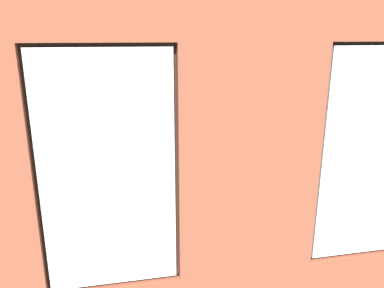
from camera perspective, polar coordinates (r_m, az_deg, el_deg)
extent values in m
cube|color=brown|center=(6.14, -0.29, -10.05)|extent=(6.65, 5.91, 0.10)
cube|color=#9E5138|center=(3.21, 8.69, -3.98)|extent=(1.23, 0.16, 3.15)
cube|color=#9E5138|center=(4.30, 23.43, -18.47)|extent=(1.09, 0.16, 0.64)
cube|color=white|center=(3.71, 26.04, -1.74)|extent=(1.03, 0.03, 1.92)
cube|color=#38281E|center=(3.75, 25.50, -1.46)|extent=(1.09, 0.04, 1.98)
cube|color=#9E5138|center=(2.83, -14.25, 20.10)|extent=(1.09, 0.16, 0.52)
cube|color=white|center=(2.97, -12.60, -4.69)|extent=(1.03, 0.03, 1.92)
cube|color=#38281E|center=(3.02, -12.58, -4.29)|extent=(1.09, 0.04, 1.98)
cube|color=olive|center=(3.73, 7.48, -17.46)|extent=(3.61, 0.24, 0.06)
cube|color=black|center=(3.22, 8.30, 0.02)|extent=(0.42, 0.03, 0.56)
cube|color=teal|center=(3.24, 8.21, 0.09)|extent=(0.36, 0.01, 0.50)
cube|color=black|center=(4.31, -5.95, -18.73)|extent=(2.03, 0.85, 0.42)
cube|color=black|center=(3.81, -5.62, -16.58)|extent=(2.03, 0.24, 0.38)
cube|color=black|center=(4.29, 6.38, -13.94)|extent=(0.22, 0.85, 0.24)
cube|color=black|center=(4.17, -19.03, -15.80)|extent=(0.22, 0.85, 0.24)
cube|color=#232326|center=(4.24, -0.59, -14.91)|extent=(0.73, 0.65, 0.12)
cube|color=#232326|center=(4.18, -11.75, -15.74)|extent=(0.73, 0.65, 0.12)
cube|color=black|center=(6.95, 18.22, -5.34)|extent=(0.88, 2.08, 0.42)
cube|color=black|center=(6.98, 20.81, -1.99)|extent=(0.27, 2.07, 0.38)
cube|color=black|center=(7.61, 14.97, -0.71)|extent=(0.85, 0.23, 0.24)
cube|color=black|center=(6.12, 22.79, -5.65)|extent=(0.85, 0.23, 0.24)
cube|color=#232326|center=(7.28, 16.01, -1.89)|extent=(0.65, 0.51, 0.12)
cube|color=#232326|center=(6.83, 18.12, -3.27)|extent=(0.65, 0.51, 0.12)
cube|color=#232326|center=(6.40, 20.53, -4.82)|extent=(0.65, 0.51, 0.12)
cube|color=olive|center=(5.74, -1.55, -7.10)|extent=(1.36, 0.86, 0.04)
cube|color=olive|center=(6.28, 3.49, -7.05)|extent=(0.07, 0.07, 0.38)
cube|color=olive|center=(6.10, -7.94, -7.92)|extent=(0.07, 0.07, 0.38)
cube|color=olive|center=(5.63, 5.45, -9.98)|extent=(0.07, 0.07, 0.38)
cube|color=olive|center=(5.43, -7.40, -11.10)|extent=(0.07, 0.07, 0.38)
cylinder|color=#B23D38|center=(5.79, -3.40, -6.19)|extent=(0.08, 0.08, 0.09)
cylinder|color=#B7333D|center=(5.92, 1.77, -5.55)|extent=(0.08, 0.08, 0.11)
cylinder|color=brown|center=(5.55, -5.50, -7.28)|extent=(0.13, 0.13, 0.09)
sphere|color=#1E5B28|center=(5.50, -5.53, -6.13)|extent=(0.16, 0.16, 0.16)
cube|color=#B2B2B7|center=(5.73, -1.55, -6.81)|extent=(0.11, 0.18, 0.02)
cube|color=#59595B|center=(5.63, -0.29, -7.24)|extent=(0.17, 0.06, 0.02)
cube|color=black|center=(5.93, -26.46, -9.78)|extent=(1.23, 0.42, 0.48)
cube|color=black|center=(5.83, -26.79, -7.44)|extent=(0.48, 0.20, 0.05)
cube|color=black|center=(5.81, -26.85, -6.94)|extent=(0.06, 0.04, 0.06)
cube|color=black|center=(5.71, -27.25, -3.59)|extent=(1.05, 0.01, 0.60)
cylinder|color=olive|center=(7.73, -8.50, -3.00)|extent=(0.49, 0.49, 0.28)
ellipsoid|color=white|center=(7.63, -8.60, -0.66)|extent=(1.09, 1.09, 0.44)
ellipsoid|color=navy|center=(7.60, -9.25, 0.09)|extent=(0.44, 0.44, 0.18)
cylinder|color=beige|center=(4.65, 13.12, -16.48)|extent=(0.31, 0.31, 0.38)
cylinder|color=brown|center=(4.53, 13.31, -13.97)|extent=(0.05, 0.05, 0.09)
ellipsoid|color=#286B2D|center=(4.39, 13.56, -10.73)|extent=(0.56, 0.56, 0.48)
cylinder|color=brown|center=(8.53, 13.58, -1.04)|extent=(0.36, 0.36, 0.40)
cylinder|color=brown|center=(8.40, 13.79, 1.94)|extent=(0.06, 0.06, 0.52)
cone|color=#3D8E42|center=(8.25, 12.90, 4.82)|extent=(0.47, 0.20, 0.47)
cone|color=#3D8E42|center=(8.14, 13.44, 4.45)|extent=(0.48, 0.46, 0.43)
cone|color=#3D8E42|center=(8.21, 14.61, 4.89)|extent=(0.29, 0.44, 0.50)
cone|color=#3D8E42|center=(8.30, 15.23, 4.64)|extent=(0.50, 0.40, 0.45)
cone|color=#3D8E42|center=(8.40, 14.73, 5.05)|extent=(0.46, 0.29, 0.49)
cone|color=#3D8E42|center=(8.49, 13.54, 4.93)|extent=(0.22, 0.50, 0.44)
cone|color=#3D8E42|center=(8.39, 13.09, 5.08)|extent=(0.39, 0.47, 0.48)
cylinder|color=brown|center=(4.93, -23.01, -15.97)|extent=(0.32, 0.32, 0.30)
cylinder|color=brown|center=(4.82, -23.30, -13.80)|extent=(0.05, 0.05, 0.13)
ellipsoid|color=#286B2D|center=(4.69, -23.70, -10.68)|extent=(0.59, 0.59, 0.46)
cylinder|color=#47423D|center=(6.81, 3.17, -5.96)|extent=(0.16, 0.16, 0.19)
cylinder|color=brown|center=(6.76, 3.19, -4.88)|extent=(0.02, 0.02, 0.08)
ellipsoid|color=#1E5B28|center=(6.70, 3.21, -3.52)|extent=(0.31, 0.31, 0.26)
cylinder|color=#9E5638|center=(8.09, 10.86, -2.74)|extent=(0.13, 0.13, 0.15)
cylinder|color=brown|center=(8.04, 10.92, -1.76)|extent=(0.02, 0.02, 0.14)
ellipsoid|color=#337F38|center=(7.99, 10.98, -0.65)|extent=(0.21, 0.21, 0.19)
cylinder|color=#9E5638|center=(7.82, -20.51, -3.31)|extent=(0.34, 0.34, 0.37)
cylinder|color=brown|center=(7.69, -20.85, -0.10)|extent=(0.06, 0.06, 0.54)
cone|color=#286B2D|center=(7.62, -22.44, 2.87)|extent=(0.42, 0.12, 0.38)
cone|color=#286B2D|center=(7.45, -21.65, 2.81)|extent=(0.20, 0.41, 0.41)
cone|color=#286B2D|center=(7.48, -20.51, 3.08)|extent=(0.35, 0.33, 0.43)
cone|color=#286B2D|center=(7.65, -20.36, 3.41)|extent=(0.34, 0.33, 0.44)
cone|color=#286B2D|center=(7.74, -21.47, 3.27)|extent=(0.26, 0.41, 0.41)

